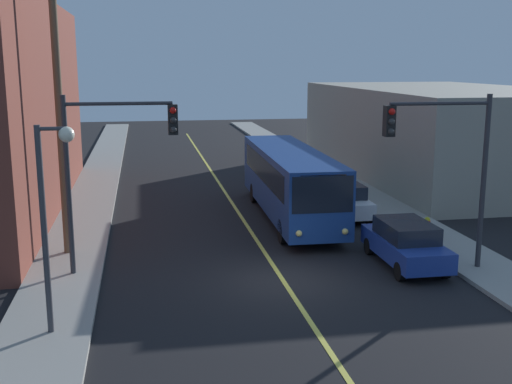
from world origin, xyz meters
TOP-DOWN VIEW (x-y plane):
  - ground_plane at (0.00, 0.00)m, footprint 120.00×120.00m
  - sidewalk_left at (-7.25, 10.00)m, footprint 2.50×90.00m
  - sidewalk_right at (7.25, 10.00)m, footprint 2.50×90.00m
  - lane_stripe_center at (0.00, 15.00)m, footprint 0.16×60.00m
  - building_right_warehouse at (14.50, 17.96)m, footprint 12.00×22.43m
  - city_bus at (2.20, 8.49)m, footprint 2.84×12.21m
  - parked_car_blue at (4.66, 0.80)m, footprint 1.85×4.41m
  - parked_car_white at (4.72, 8.21)m, footprint 1.88×4.43m
  - parked_car_black at (4.64, 13.41)m, footprint 1.84×4.41m
  - utility_pole_near at (-7.39, 4.15)m, footprint 2.40×0.28m
  - traffic_signal_left_corner at (-5.41, 1.62)m, footprint 3.75×0.48m
  - traffic_signal_right_corner at (5.41, -0.19)m, footprint 3.75×0.48m
  - street_lamp_left at (-6.83, -3.20)m, footprint 0.98×0.40m
  - fire_hydrant at (6.85, 3.69)m, footprint 0.44×0.26m

SIDE VIEW (x-z plane):
  - ground_plane at x=0.00m, z-range 0.00..0.00m
  - lane_stripe_center at x=0.00m, z-range 0.00..0.01m
  - sidewalk_left at x=-7.25m, z-range 0.00..0.15m
  - sidewalk_right at x=7.25m, z-range 0.00..0.15m
  - fire_hydrant at x=6.85m, z-range 0.16..1.00m
  - parked_car_blue at x=4.66m, z-range 0.03..1.65m
  - parked_car_white at x=4.72m, z-range 0.03..1.65m
  - parked_car_black at x=4.64m, z-range 0.03..1.65m
  - city_bus at x=2.20m, z-range 0.22..3.42m
  - building_right_warehouse at x=14.50m, z-range 0.00..5.61m
  - street_lamp_left at x=-6.83m, z-range 0.99..6.49m
  - traffic_signal_left_corner at x=-5.41m, z-range 1.30..7.30m
  - traffic_signal_right_corner at x=5.41m, z-range 1.30..7.30m
  - utility_pole_near at x=-7.39m, z-range 0.68..12.40m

